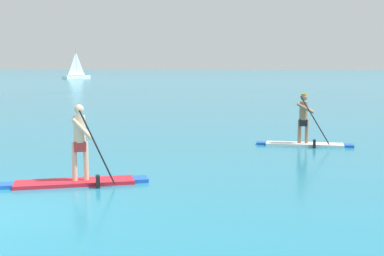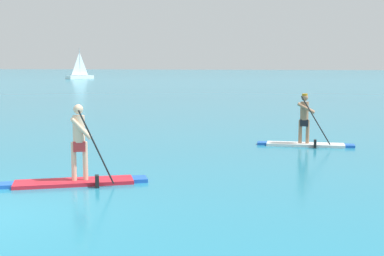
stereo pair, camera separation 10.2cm
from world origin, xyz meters
TOP-DOWN VIEW (x-y plane):
  - paddleboarder_mid_center at (0.75, 2.82)m, footprint 3.08×1.75m
  - paddleboarder_far_right at (5.56, 9.50)m, footprint 3.05×0.85m
  - sailboat_left_horizon at (-33.47, 78.31)m, footprint 3.16×5.63m

SIDE VIEW (x-z plane):
  - paddleboarder_mid_center at x=0.75m, z-range -0.50..1.30m
  - paddleboarder_far_right at x=5.56m, z-range -0.46..1.27m
  - sailboat_left_horizon at x=-33.47m, z-range -1.92..3.36m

